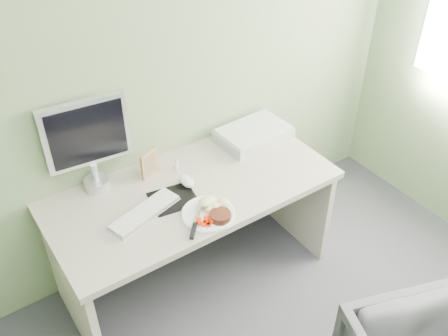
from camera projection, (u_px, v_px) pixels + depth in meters
wall_back at (151, 60)px, 2.63m from camera, size 3.50×0.00×3.50m
desk at (193, 212)px, 2.87m from camera, size 1.60×0.75×0.73m
plate at (208, 214)px, 2.58m from camera, size 0.28×0.28×0.01m
steak at (220, 216)px, 2.53m from camera, size 0.14×0.14×0.04m
potato_pile at (213, 204)px, 2.58m from camera, size 0.15×0.13×0.07m
carrot_heap at (205, 220)px, 2.50m from camera, size 0.08×0.08×0.04m
steak_knife at (195, 225)px, 2.48m from camera, size 0.19×0.21×0.02m
mousepad at (173, 199)px, 2.68m from camera, size 0.27×0.25×0.00m
keyboard at (145, 212)px, 2.58m from camera, size 0.41×0.22×0.02m
computer_mouse at (187, 181)px, 2.77m from camera, size 0.07×0.12×0.04m
photo_frame at (149, 163)px, 2.80m from camera, size 0.13×0.06×0.16m
eyedrop_bottle at (176, 165)px, 2.86m from camera, size 0.03×0.03×0.08m
scanner at (253, 134)px, 3.12m from camera, size 0.45×0.31×0.07m
monitor at (88, 141)px, 2.59m from camera, size 0.45×0.14×0.53m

